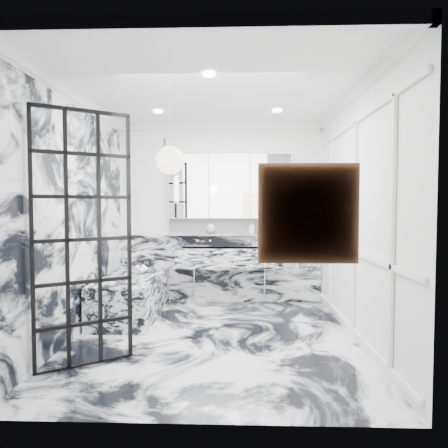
{
  "coord_description": "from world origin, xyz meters",
  "views": [
    {
      "loc": [
        0.27,
        -4.5,
        1.52
      ],
      "look_at": [
        0.11,
        0.5,
        1.29
      ],
      "focal_mm": 32.0,
      "sensor_mm": 36.0,
      "label": 1
    }
  ],
  "objects_px": {
    "trough_sink": "(229,257)",
    "crittall_door": "(83,240)",
    "bathtub": "(132,296)",
    "mirror_cabinet": "(229,186)"
  },
  "relations": [
    {
      "from": "trough_sink",
      "to": "crittall_door",
      "type": "bearing_deg",
      "value": -119.22
    },
    {
      "from": "trough_sink",
      "to": "bathtub",
      "type": "distance_m",
      "value": 1.55
    },
    {
      "from": "mirror_cabinet",
      "to": "bathtub",
      "type": "xyz_separation_m",
      "value": [
        -1.32,
        -0.83,
        -1.54
      ]
    },
    {
      "from": "crittall_door",
      "to": "trough_sink",
      "type": "relative_size",
      "value": 1.5
    },
    {
      "from": "crittall_door",
      "to": "bathtub",
      "type": "height_order",
      "value": "crittall_door"
    },
    {
      "from": "trough_sink",
      "to": "mirror_cabinet",
      "type": "relative_size",
      "value": 0.84
    },
    {
      "from": "crittall_door",
      "to": "mirror_cabinet",
      "type": "bearing_deg",
      "value": 29.21
    },
    {
      "from": "trough_sink",
      "to": "mirror_cabinet",
      "type": "xyz_separation_m",
      "value": [
        -0.0,
        0.17,
        1.09
      ]
    },
    {
      "from": "trough_sink",
      "to": "bathtub",
      "type": "xyz_separation_m",
      "value": [
        -1.33,
        -0.66,
        -0.45
      ]
    },
    {
      "from": "trough_sink",
      "to": "mirror_cabinet",
      "type": "bearing_deg",
      "value": 90.0
    }
  ]
}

